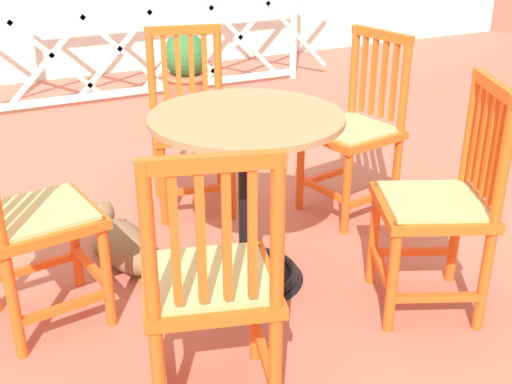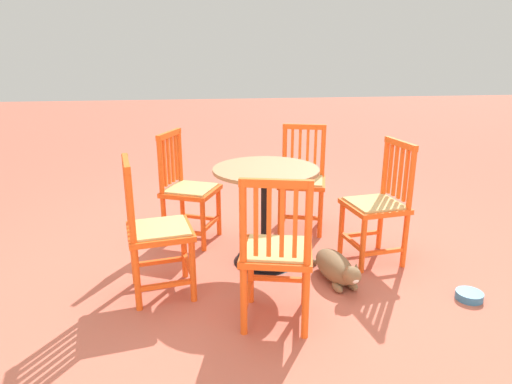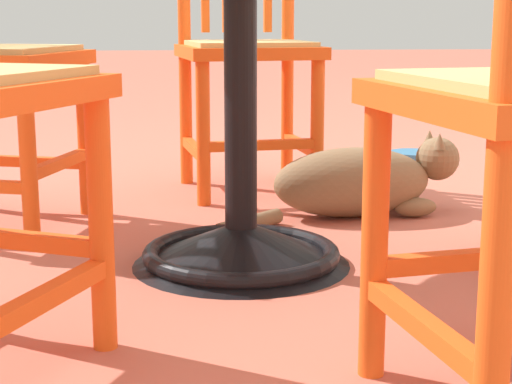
# 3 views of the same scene
# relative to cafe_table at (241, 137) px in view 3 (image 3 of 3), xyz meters

# --- Properties ---
(ground_plane) EXTENTS (24.00, 24.00, 0.00)m
(ground_plane) POSITION_rel_cafe_table_xyz_m (0.05, 0.09, -0.28)
(ground_plane) COLOR #BC604C
(cafe_table) EXTENTS (0.76, 0.76, 0.73)m
(cafe_table) POSITION_rel_cafe_table_xyz_m (0.00, 0.00, 0.00)
(cafe_table) COLOR black
(cafe_table) RESTS_ON ground_plane
(orange_chair_at_corner) EXTENTS (0.45, 0.45, 0.91)m
(orange_chair_at_corner) POSITION_rel_cafe_table_xyz_m (-0.83, 0.07, 0.15)
(orange_chair_at_corner) COLOR #EA5619
(orange_chair_at_corner) RESTS_ON ground_plane
(tabby_cat) EXTENTS (0.37, 0.70, 0.23)m
(tabby_cat) POSITION_rel_cafe_table_xyz_m (-0.44, 0.37, -0.19)
(tabby_cat) COLOR brown
(tabby_cat) RESTS_ON ground_plane
(pet_water_bowl) EXTENTS (0.17, 0.17, 0.05)m
(pet_water_bowl) POSITION_rel_cafe_table_xyz_m (-1.22, 0.71, -0.26)
(pet_water_bowl) COLOR teal
(pet_water_bowl) RESTS_ON ground_plane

